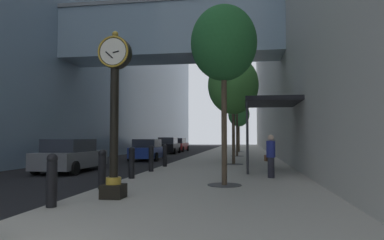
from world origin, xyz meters
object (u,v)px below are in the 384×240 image
Objects in this scene: car_grey_trailing at (71,156)px; car_black_near at (168,146)px; street_clock at (114,106)px; bollard_nearest at (52,179)px; bollard_fifth at (165,155)px; street_tree_mid_far at (237,92)px; pedestrian_walking at (271,155)px; car_red_far at (178,145)px; bollard_fourth at (151,158)px; street_tree_far at (239,115)px; bollard_second at (102,168)px; bollard_third at (132,162)px; car_blue_mid at (148,150)px; street_tree_mid_near at (233,85)px; street_tree_near at (224,44)px.

car_black_near is at bearing 88.75° from car_grey_trailing.
bollard_nearest is at bearing -125.43° from street_clock.
street_tree_mid_far is at bearing 72.17° from bollard_fifth.
car_red_far is (-9.15, 28.26, -0.21)m from pedestrian_walking.
bollard_fourth is (-0.92, 6.88, -1.74)m from street_clock.
street_clock is at bearing -80.18° from car_black_near.
bollard_second is at bearing -97.21° from street_tree_far.
bollard_second is 7.42m from car_grey_trailing.
bollard_third is at bearing -97.98° from street_tree_far.
bollard_fifth is 7.56m from car_blue_mid.
bollard_nearest is 0.22× the size of street_tree_far.
street_clock is 0.93× the size of car_red_far.
street_clock is 7.16m from bollard_fourth.
street_tree_mid_near is at bearing 31.16° from bollard_fifth.
street_tree_mid_far is 9.06m from street_tree_far.
bollard_second is 28.70m from street_tree_far.
street_tree_far is at bearing 82.79° from bollard_second.
bollard_nearest is at bearing -83.55° from car_red_far.
bollard_nearest is 2.73m from bollard_second.
street_clock reaches higher than pedestrian_walking.
bollard_fourth is 0.26× the size of car_red_far.
bollard_second is at bearing 122.85° from street_clock.
street_tree_near reaches higher than car_grey_trailing.
street_tree_mid_near reaches higher than bollard_fifth.
car_black_near reaches higher than car_blue_mid.
bollard_second is 1.00× the size of bollard_fourth.
street_clock is 27.82m from car_black_near.
car_black_near is at bearing 115.36° from street_tree_mid_near.
street_tree_far is 23.76m from car_grey_trailing.
bollard_nearest is 10.91m from bollard_fifth.
car_grey_trailing is (-4.25, 0.63, 0.03)m from bollard_fourth.
car_red_far reaches higher than bollard_fifth.
street_clock is 0.79× the size of street_tree_far.
street_tree_near is at bearing -90.00° from street_tree_mid_far.
street_tree_far is (3.58, 20.08, 3.46)m from bollard_fifth.
street_clock is 2.44m from bollard_second.
bollard_third is at bearing -80.67° from car_black_near.
bollard_second is 6.43m from pedestrian_walking.
pedestrian_walking is at bearing 55.19° from street_tree_near.
car_grey_trailing is at bearing 124.89° from bollard_second.
bollard_third is 0.72× the size of pedestrian_walking.
street_tree_mid_near reaches higher than car_red_far.
street_clock is at bearing -102.70° from street_tree_mid_near.
street_tree_far is at bearing 90.00° from street_tree_near.
car_grey_trailing reaches higher than bollard_second.
bollard_second is 32.25m from car_red_far.
pedestrian_walking is 0.36× the size of car_red_far.
street_tree_mid_near reaches higher than car_grey_trailing.
car_grey_trailing is at bearing -151.46° from street_tree_mid_near.
street_tree_near reaches higher than street_tree_far.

